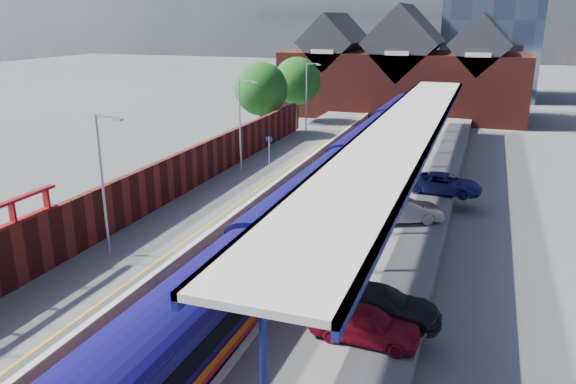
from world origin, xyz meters
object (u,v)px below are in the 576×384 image
object	(u,v)px
parked_car_red	(365,323)
parked_car_blue	(445,184)
lamp_post_c	(242,121)
parked_car_dark	(380,304)
train	(345,168)
lamp_post_b	(104,177)
platform_sign	(269,147)
lamp_post_d	(308,94)
parked_car_silver	(403,210)

from	to	relation	value
parked_car_red	parked_car_blue	distance (m)	19.37
lamp_post_c	parked_car_dark	world-z (taller)	lamp_post_c
parked_car_red	parked_car_blue	size ratio (longest dim) A/B	0.83
train	parked_car_blue	xyz separation A→B (m)	(6.88, -0.07, -0.45)
lamp_post_b	platform_sign	size ratio (longest dim) A/B	2.80
lamp_post_d	platform_sign	distance (m)	14.25
parked_car_silver	parked_car_dark	world-z (taller)	parked_car_silver
train	lamp_post_b	distance (m)	18.02
train	parked_car_silver	xyz separation A→B (m)	(5.05, -6.54, -0.39)
lamp_post_b	parked_car_silver	size ratio (longest dim) A/B	1.58
platform_sign	parked_car_red	bearing A→B (deg)	-60.51
lamp_post_b	parked_car_blue	world-z (taller)	lamp_post_b
parked_car_red	parked_car_silver	size ratio (longest dim) A/B	0.90
parked_car_red	parked_car_dark	distance (m)	1.58
parked_car_red	platform_sign	bearing A→B (deg)	32.53
parked_car_dark	lamp_post_c	bearing A→B (deg)	35.81
lamp_post_d	parked_car_blue	world-z (taller)	lamp_post_d
train	parked_car_dark	distance (m)	18.78
train	platform_sign	world-z (taller)	platform_sign
train	parked_car_red	distance (m)	20.21
parked_car_dark	parked_car_red	bearing A→B (deg)	170.34
lamp_post_b	lamp_post_d	distance (m)	32.00
platform_sign	parked_car_dark	size ratio (longest dim) A/B	0.53
lamp_post_c	lamp_post_d	world-z (taller)	same
parked_car_dark	parked_car_blue	distance (m)	17.79
parked_car_blue	train	bearing A→B (deg)	96.61
train	parked_car_blue	distance (m)	6.89
platform_sign	parked_car_red	xyz separation A→B (m)	(12.13, -21.44, -1.01)
lamp_post_d	parked_car_dark	size ratio (longest dim) A/B	1.47
lamp_post_d	parked_car_red	size ratio (longest dim) A/B	1.75
lamp_post_d	parked_car_dark	xyz separation A→B (m)	(13.71, -33.87, -3.30)
lamp_post_b	platform_sign	xyz separation A→B (m)	(1.36, 18.00, -2.30)
lamp_post_b	lamp_post_d	world-z (taller)	same
lamp_post_b	lamp_post_c	world-z (taller)	same
lamp_post_c	lamp_post_b	bearing A→B (deg)	-90.00
lamp_post_b	platform_sign	world-z (taller)	lamp_post_b
lamp_post_d	parked_car_blue	size ratio (longest dim) A/B	1.45
lamp_post_d	parked_car_dark	world-z (taller)	lamp_post_d
train	lamp_post_c	xyz separation A→B (m)	(-7.86, 0.03, 2.87)
lamp_post_b	parked_car_dark	bearing A→B (deg)	-7.78
lamp_post_d	parked_car_silver	xyz separation A→B (m)	(12.90, -22.57, -3.26)
train	lamp_post_d	distance (m)	18.08
lamp_post_c	parked_car_silver	world-z (taller)	lamp_post_c
platform_sign	parked_car_blue	xyz separation A→B (m)	(13.37, -2.11, -1.02)
parked_car_red	parked_car_silver	world-z (taller)	parked_car_silver
lamp_post_b	parked_car_silver	world-z (taller)	lamp_post_b
lamp_post_c	parked_car_dark	xyz separation A→B (m)	(13.71, -17.87, -3.30)
platform_sign	lamp_post_b	bearing A→B (deg)	-94.33
platform_sign	parked_car_red	size ratio (longest dim) A/B	0.62
train	parked_car_blue	bearing A→B (deg)	-0.62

